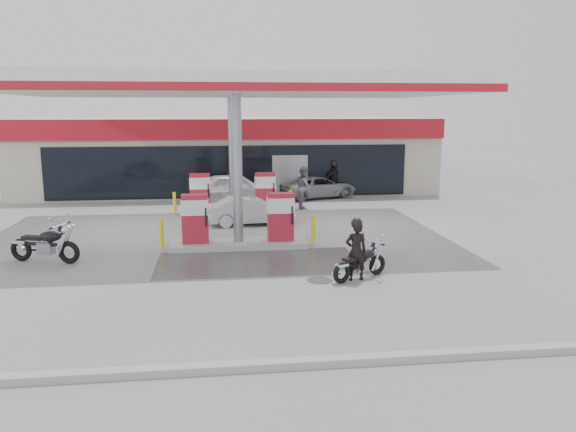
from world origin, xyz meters
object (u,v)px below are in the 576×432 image
Objects in this scene: pump_island_far at (233,198)px; attendant at (304,187)px; pump_island_near at (238,226)px; biker_walking at (334,180)px; sedan_white at (235,188)px; parked_motorcycle at (46,245)px; parked_car_left at (144,184)px; biker_main at (356,251)px; parked_car_right at (319,187)px; hatchback_silver at (251,210)px; main_motorcycle at (361,263)px.

attendant is (3.28, 1.00, 0.26)m from pump_island_far.
pump_island_near is 11.12m from biker_walking.
pump_island_near is 6.00m from pump_island_far.
attendant is at bearing -135.23° from sedan_white.
pump_island_near is 2.33× the size of parked_motorcycle.
parked_car_left is at bearing 45.64° from sedan_white.
biker_main is 14.16m from parked_car_right.
hatchback_silver is 7.48m from parked_car_right.
pump_island_near is 3.66m from hatchback_silver.
biker_walking reaches higher than pump_island_near.
biker_main is (2.95, -4.07, 0.09)m from pump_island_near.
pump_island_far is 3.02× the size of main_motorcycle.
parked_car_left is 10.00m from biker_walking.
parked_car_left reaches higher than parked_motorcycle.
sedan_white is (0.20, 3.02, 0.02)m from pump_island_far.
pump_island_far is 3.03m from sedan_white.
biker_walking is (2.29, 13.87, 0.11)m from biker_main.
pump_island_far reaches higher than main_motorcycle.
main_motorcycle is 14.04m from parked_car_right.
parked_car_left is (-7.45, 16.07, -0.20)m from biker_main.
parked_car_left is (-7.62, 15.98, 0.17)m from main_motorcycle.
parked_car_right is at bearing 128.95° from biker_walking.
pump_island_near reaches higher than parked_car_right.
biker_main is at bearing -179.58° from attendant.
parked_motorcycle is 15.19m from parked_car_right.
parked_motorcycle is 0.55× the size of parked_car_right.
biker_main reaches higher than parked_motorcycle.
hatchback_silver is (0.63, -2.40, -0.15)m from pump_island_far.
parked_car_left is (-5.13, 8.40, 0.04)m from hatchback_silver.
biker_main is at bearing 179.90° from sedan_white.
pump_island_near is 3.02× the size of main_motorcycle.
pump_island_far reaches higher than hatchback_silver.
biker_main is 11.08m from attendant.
attendant is (0.16, 10.98, 0.54)m from main_motorcycle.
attendant is 4.33m from hatchback_silver.
parked_motorcycle is (-8.88, 2.77, 0.09)m from main_motorcycle.
attendant is (9.04, 8.20, 0.45)m from parked_motorcycle.
sedan_white is 4.41m from parked_car_right.
hatchback_silver is (0.43, -5.42, -0.16)m from sedan_white.
biker_walking is at bearing -93.22° from sedan_white.
biker_main is at bearing -178.51° from parked_car_left.
sedan_white reaches higher than parked_car_right.
hatchback_silver is 0.82× the size of parked_car_left.
main_motorcycle is 1.06× the size of biker_main.
pump_island_far is 9.22m from parked_motorcycle.
pump_island_near reaches higher than hatchback_silver.
attendant is (3.28, 7.00, 0.26)m from pump_island_near.
attendant is at bearing 64.88° from pump_island_near.
pump_island_near is 5.06m from main_motorcycle.
parked_car_left is (-4.50, 6.00, -0.11)m from pump_island_far.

